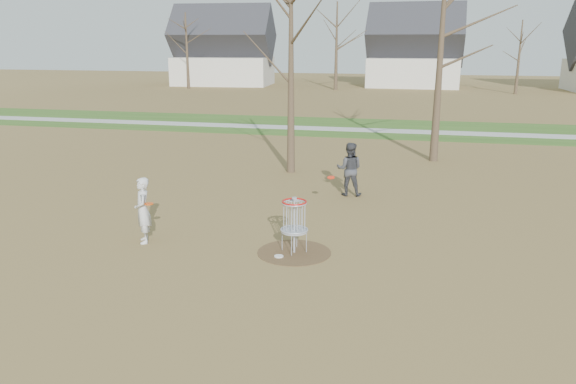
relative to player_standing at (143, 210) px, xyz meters
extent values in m
plane|color=brown|center=(3.88, 0.14, -0.84)|extent=(160.00, 160.00, 0.00)
cube|color=#2D5119|center=(3.88, 21.14, -0.84)|extent=(160.00, 8.00, 0.01)
cube|color=#9E9E99|center=(3.88, 20.14, -0.83)|extent=(160.00, 1.50, 0.01)
cylinder|color=#47331E|center=(3.88, 0.14, -0.84)|extent=(1.80, 1.80, 0.01)
imported|color=silver|center=(0.00, 0.00, 0.00)|extent=(0.65, 0.73, 1.68)
imported|color=#393A3F|center=(4.51, 5.71, 0.04)|extent=(0.89, 0.71, 1.77)
cylinder|color=white|center=(3.58, -0.23, -0.82)|extent=(0.22, 0.22, 0.02)
cylinder|color=#FF290D|center=(4.20, 3.77, 0.20)|extent=(0.22, 0.22, 0.07)
cylinder|color=#DA450B|center=(0.24, -0.12, 0.22)|extent=(0.22, 0.22, 0.02)
cylinder|color=#9EA3AD|center=(3.88, 0.14, -0.17)|extent=(0.05, 0.05, 1.35)
cylinder|color=#9EA3AD|center=(3.88, 0.14, -0.29)|extent=(0.64, 0.64, 0.04)
torus|color=#9EA3AD|center=(3.88, 0.14, 0.41)|extent=(0.60, 0.60, 0.04)
torus|color=#B5100C|center=(3.88, 0.14, 0.44)|extent=(0.60, 0.60, 0.04)
cone|color=#382B1E|center=(1.88, 8.64, 2.91)|extent=(0.32, 0.32, 7.50)
cone|color=#382B1E|center=(7.38, 12.14, 3.41)|extent=(0.36, 0.36, 8.50)
cone|color=#382B1E|center=(-18.12, 46.14, 3.16)|extent=(0.36, 0.36, 8.00)
cone|color=#382B1E|center=(-2.12, 48.14, 3.66)|extent=(0.40, 0.40, 9.00)
cone|color=#382B1E|center=(15.88, 47.14, 2.66)|extent=(0.32, 0.32, 7.00)
cube|color=silver|center=(-16.12, 52.14, 0.76)|extent=(11.46, 7.75, 3.20)
pyramid|color=#2D2D33|center=(-16.12, 52.14, 4.13)|extent=(12.01, 7.79, 3.55)
cube|color=silver|center=(5.88, 54.14, 0.76)|extent=(10.24, 7.34, 3.20)
pyramid|color=#2D2D33|center=(5.88, 54.14, 4.13)|extent=(10.74, 7.36, 3.55)
camera|label=1|loc=(6.60, -12.34, 4.10)|focal=35.00mm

